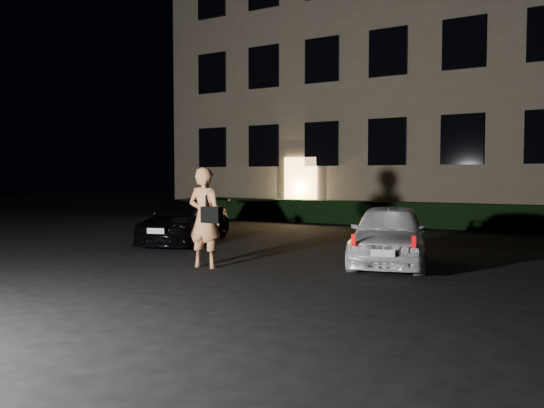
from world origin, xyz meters
The scene contains 6 objects.
ground centered at (0.00, 0.00, 0.00)m, with size 80.00×80.00×0.00m, color black.
building centered at (0.00, 14.99, 6.00)m, with size 20.00×8.11×12.00m.
hedge centered at (0.00, 10.50, 0.42)m, with size 15.00×0.70×0.85m, color black.
sedan centered at (-3.01, 3.26, 0.57)m, with size 2.79×4.22×1.14m.
hatch centered at (2.78, 2.49, 0.60)m, with size 2.24×3.77×1.20m.
man centered at (-0.15, 0.30, 0.96)m, with size 0.81×0.50×1.92m.
Camera 1 is at (6.01, -7.81, 1.75)m, focal length 35.00 mm.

